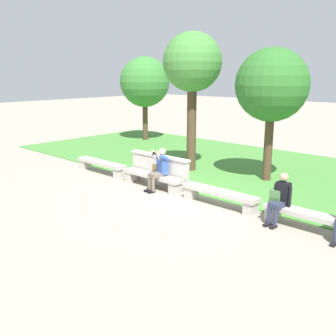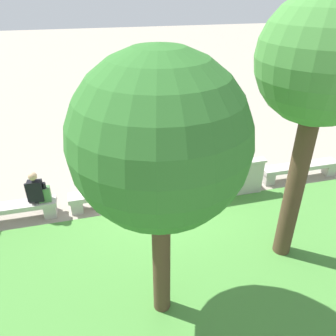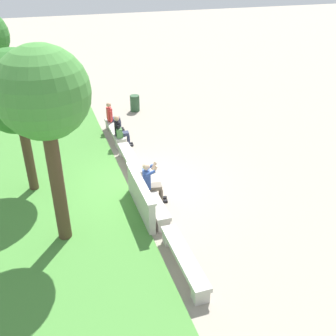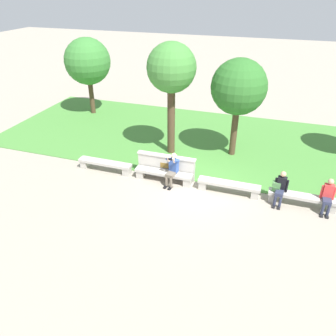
{
  "view_description": "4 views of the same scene",
  "coord_description": "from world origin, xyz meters",
  "px_view_note": "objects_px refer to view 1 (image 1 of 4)",
  "views": [
    {
      "loc": [
        7.34,
        -8.5,
        3.61
      ],
      "look_at": [
        -0.03,
        -0.62,
        0.96
      ],
      "focal_mm": 42.0,
      "sensor_mm": 36.0,
      "label": 1
    },
    {
      "loc": [
        1.82,
        6.97,
        4.95
      ],
      "look_at": [
        -0.03,
        -0.04,
        0.88
      ],
      "focal_mm": 35.0,
      "sensor_mm": 36.0,
      "label": 2
    },
    {
      "loc": [
        -10.49,
        2.59,
        6.63
      ],
      "look_at": [
        -0.85,
        -0.64,
        1.01
      ],
      "focal_mm": 42.0,
      "sensor_mm": 36.0,
      "label": 3
    },
    {
      "loc": [
        2.42,
        -10.65,
        7.12
      ],
      "look_at": [
        -0.97,
        -0.47,
        0.93
      ],
      "focal_mm": 35.0,
      "sensor_mm": 36.0,
      "label": 4
    }
  ],
  "objects_px": {
    "tree_far_back": "(145,82)",
    "tree_left_background": "(192,65)",
    "person_distant": "(280,197)",
    "bench_near": "(152,178)",
    "person_photographer": "(159,167)",
    "bench_mid": "(219,195)",
    "backpack": "(276,197)",
    "bench_main": "(101,165)",
    "tree_right_background": "(272,86)",
    "bench_far": "(312,219)"
  },
  "relations": [
    {
      "from": "bench_mid",
      "to": "backpack",
      "type": "relative_size",
      "value": 5.52
    },
    {
      "from": "bench_near",
      "to": "bench_far",
      "type": "xyz_separation_m",
      "value": [
        5.27,
        0.0,
        0.0
      ]
    },
    {
      "from": "tree_right_background",
      "to": "tree_left_background",
      "type": "bearing_deg",
      "value": -165.89
    },
    {
      "from": "person_distant",
      "to": "tree_right_background",
      "type": "xyz_separation_m",
      "value": [
        -2.21,
        3.31,
        2.5
      ]
    },
    {
      "from": "tree_right_background",
      "to": "tree_far_back",
      "type": "bearing_deg",
      "value": 162.49
    },
    {
      "from": "bench_near",
      "to": "person_photographer",
      "type": "height_order",
      "value": "person_photographer"
    },
    {
      "from": "person_photographer",
      "to": "tree_right_background",
      "type": "distance_m",
      "value": 4.52
    },
    {
      "from": "person_distant",
      "to": "tree_far_back",
      "type": "distance_m",
      "value": 12.93
    },
    {
      "from": "bench_far",
      "to": "tree_right_background",
      "type": "bearing_deg",
      "value": 132.81
    },
    {
      "from": "bench_far",
      "to": "bench_mid",
      "type": "bearing_deg",
      "value": 180.0
    },
    {
      "from": "bench_far",
      "to": "person_distant",
      "type": "bearing_deg",
      "value": -175.25
    },
    {
      "from": "person_photographer",
      "to": "tree_right_background",
      "type": "xyz_separation_m",
      "value": [
        1.87,
        3.32,
        2.44
      ]
    },
    {
      "from": "bench_mid",
      "to": "person_photographer",
      "type": "height_order",
      "value": "person_photographer"
    },
    {
      "from": "bench_main",
      "to": "bench_near",
      "type": "relative_size",
      "value": 1.0
    },
    {
      "from": "bench_main",
      "to": "bench_far",
      "type": "height_order",
      "value": "same"
    },
    {
      "from": "bench_near",
      "to": "tree_left_background",
      "type": "height_order",
      "value": "tree_left_background"
    },
    {
      "from": "bench_far",
      "to": "person_photographer",
      "type": "height_order",
      "value": "person_photographer"
    },
    {
      "from": "bench_near",
      "to": "tree_far_back",
      "type": "distance_m",
      "value": 9.42
    },
    {
      "from": "bench_mid",
      "to": "person_photographer",
      "type": "xyz_separation_m",
      "value": [
        -2.24,
        -0.08,
        0.43
      ]
    },
    {
      "from": "bench_far",
      "to": "tree_far_back",
      "type": "xyz_separation_m",
      "value": [
        -11.93,
        6.06,
        2.77
      ]
    },
    {
      "from": "bench_near",
      "to": "backpack",
      "type": "distance_m",
      "value": 4.33
    },
    {
      "from": "backpack",
      "to": "tree_right_background",
      "type": "distance_m",
      "value": 4.61
    },
    {
      "from": "tree_right_background",
      "to": "bench_main",
      "type": "bearing_deg",
      "value": -146.45
    },
    {
      "from": "backpack",
      "to": "tree_far_back",
      "type": "bearing_deg",
      "value": 151.14
    },
    {
      "from": "tree_left_background",
      "to": "tree_right_background",
      "type": "height_order",
      "value": "tree_left_background"
    },
    {
      "from": "person_distant",
      "to": "bench_near",
      "type": "bearing_deg",
      "value": 179.15
    },
    {
      "from": "tree_right_background",
      "to": "tree_far_back",
      "type": "height_order",
      "value": "tree_far_back"
    },
    {
      "from": "bench_near",
      "to": "person_distant",
      "type": "height_order",
      "value": "person_distant"
    },
    {
      "from": "bench_main",
      "to": "person_distant",
      "type": "xyz_separation_m",
      "value": [
        7.11,
        -0.07,
        0.36
      ]
    },
    {
      "from": "bench_far",
      "to": "person_distant",
      "type": "xyz_separation_m",
      "value": [
        -0.79,
        -0.07,
        0.36
      ]
    },
    {
      "from": "bench_near",
      "to": "person_distant",
      "type": "relative_size",
      "value": 1.87
    },
    {
      "from": "backpack",
      "to": "tree_right_background",
      "type": "height_order",
      "value": "tree_right_background"
    },
    {
      "from": "bench_main",
      "to": "person_photographer",
      "type": "bearing_deg",
      "value": -1.44
    },
    {
      "from": "bench_main",
      "to": "bench_mid",
      "type": "bearing_deg",
      "value": 0.0
    },
    {
      "from": "bench_main",
      "to": "backpack",
      "type": "relative_size",
      "value": 5.52
    },
    {
      "from": "backpack",
      "to": "tree_right_background",
      "type": "relative_size",
      "value": 0.1
    },
    {
      "from": "person_photographer",
      "to": "bench_mid",
      "type": "bearing_deg",
      "value": 1.95
    },
    {
      "from": "person_photographer",
      "to": "tree_right_background",
      "type": "relative_size",
      "value": 0.3
    },
    {
      "from": "person_distant",
      "to": "backpack",
      "type": "bearing_deg",
      "value": 154.29
    },
    {
      "from": "tree_far_back",
      "to": "tree_left_background",
      "type": "bearing_deg",
      "value": -29.72
    },
    {
      "from": "bench_main",
      "to": "tree_far_back",
      "type": "relative_size",
      "value": 0.54
    },
    {
      "from": "bench_near",
      "to": "person_distant",
      "type": "distance_m",
      "value": 4.49
    },
    {
      "from": "bench_main",
      "to": "backpack",
      "type": "bearing_deg",
      "value": 0.05
    },
    {
      "from": "person_photographer",
      "to": "person_distant",
      "type": "distance_m",
      "value": 4.08
    },
    {
      "from": "bench_mid",
      "to": "person_photographer",
      "type": "distance_m",
      "value": 2.28
    },
    {
      "from": "bench_main",
      "to": "bench_mid",
      "type": "relative_size",
      "value": 1.0
    },
    {
      "from": "bench_near",
      "to": "bench_far",
      "type": "height_order",
      "value": "same"
    },
    {
      "from": "bench_near",
      "to": "bench_mid",
      "type": "distance_m",
      "value": 2.63
    },
    {
      "from": "person_photographer",
      "to": "tree_far_back",
      "type": "relative_size",
      "value": 0.3
    },
    {
      "from": "bench_far",
      "to": "person_distant",
      "type": "height_order",
      "value": "person_distant"
    }
  ]
}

